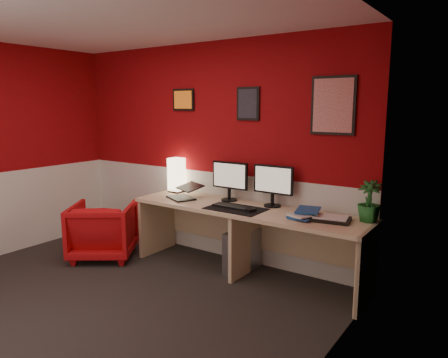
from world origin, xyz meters
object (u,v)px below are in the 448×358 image
Objects in this scene: desk at (245,241)px; monitor_left at (229,175)px; armchair at (103,230)px; shoji_lamp at (177,176)px; monitor_right at (273,179)px; potted_plant at (369,201)px; pc_tower at (242,251)px; zen_tray at (331,219)px; laptop at (181,189)px.

desk is 4.48× the size of monitor_left.
shoji_lamp is at bearing -161.54° from armchair.
desk reaches higher than armchair.
monitor_left is at bearing -176.91° from monitor_right.
monitor_right is 1.01m from potted_plant.
potted_plant is 1.46m from pc_tower.
zen_tray is (0.71, -0.19, -0.28)m from monitor_right.
shoji_lamp is 0.69× the size of monitor_right.
monitor_right is at bearing 179.17° from potted_plant.
monitor_right is 0.80× the size of armchair.
shoji_lamp is at bearing 169.24° from desk.
monitor_right reaches higher than shoji_lamp.
monitor_right is at bearing 47.22° from desk.
zen_tray is 0.38m from potted_plant.
armchair is at bearing -158.79° from monitor_right.
shoji_lamp is 0.55× the size of armchair.
armchair is (-0.53, -0.72, -0.60)m from shoji_lamp.
desk is 0.17m from pc_tower.
armchair is at bearing -163.01° from desk.
monitor_right is at bearing 38.83° from laptop.
potted_plant is at bearing -0.39° from shoji_lamp.
potted_plant is 3.00m from armchair.
potted_plant is 0.53× the size of armchair.
monitor_left is 1.28m from zen_tray.
desk is 1.74m from armchair.
armchair is (-1.58, -0.57, 0.10)m from pc_tower.
monitor_right is 0.79m from zen_tray.
monitor_left is at bearing -2.15° from shoji_lamp.
shoji_lamp is at bearing 162.07° from laptop.
monitor_left is (0.80, -0.03, 0.09)m from shoji_lamp.
zen_tray is 1.12m from pc_tower.
monitor_left reaches higher than laptop.
monitor_right is (1.33, -0.00, 0.09)m from shoji_lamp.
shoji_lamp is 0.81m from monitor_left.
armchair is at bearing -126.21° from shoji_lamp.
laptop is at bearing 173.20° from armchair.
laptop is 0.46× the size of armchair.
laptop is 0.98m from pc_tower.
laptop is at bearing -167.89° from pc_tower.
shoji_lamp is 1.33m from monitor_right.
monitor_right reaches higher than armchair.
armchair is (-0.83, -0.45, -0.51)m from laptop.
shoji_lamp is (-1.13, 0.22, 0.56)m from desk.
zen_tray is 0.92× the size of potted_plant.
zen_tray is (0.91, 0.02, 0.38)m from desk.
zen_tray reaches higher than pc_tower.
shoji_lamp is 0.69× the size of monitor_left.
desk is 0.99m from zen_tray.
desk is 6.84× the size of potted_plant.
desk is at bearing 161.67° from armchair.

